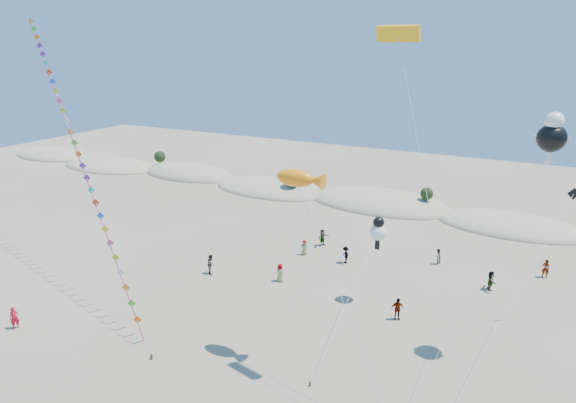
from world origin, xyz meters
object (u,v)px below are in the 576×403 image
Objects in this scene: kite_train at (75,145)px; fish_kite at (300,179)px; parafoil_kite at (399,40)px; flyer_foreground at (15,318)px.

fish_kite is (22.35, -2.15, 0.33)m from kite_train.
kite_train is 29.02m from parafoil_kite.
parafoil_kite is 32.81m from flyer_foreground.
kite_train reaches higher than flyer_foreground.
kite_train is 15.43× the size of flyer_foreground.
kite_train is 22.45m from fish_kite.
flyer_foreground is at bearing -75.23° from kite_train.
parafoil_kite is at bearing -51.23° from flyer_foreground.
parafoil_kite is (27.74, -1.54, 8.39)m from kite_train.
fish_kite is 9.72m from parafoil_kite.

